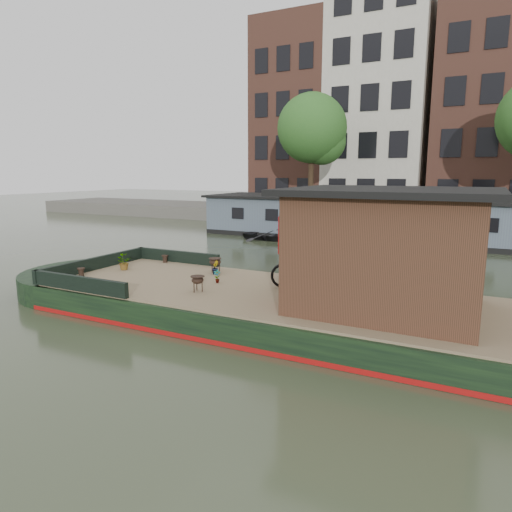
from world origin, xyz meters
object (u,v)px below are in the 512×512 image
at_px(brazier_front, 198,284).
at_px(dinghy, 275,233).
at_px(cabin, 388,248).
at_px(bicycle, 308,269).
at_px(potted_plant_a, 217,276).
at_px(brazier_rear, 215,265).

height_order(brazier_front, dinghy, brazier_front).
bearing_deg(brazier_front, cabin, 9.99).
bearing_deg(bicycle, dinghy, 4.25).
xyz_separation_m(potted_plant_a, dinghy, (-3.57, 11.30, -0.48)).
height_order(potted_plant_a, brazier_front, brazier_front).
distance_m(cabin, brazier_rear, 5.13).
bearing_deg(brazier_front, bicycle, 34.36).
bearing_deg(cabin, dinghy, 124.00).
xyz_separation_m(bicycle, potted_plant_a, (-2.20, -0.54, -0.29)).
height_order(cabin, bicycle, cabin).
distance_m(bicycle, potted_plant_a, 2.28).
distance_m(brazier_front, brazier_rear, 2.08).
relative_size(brazier_front, brazier_rear, 0.93).
height_order(bicycle, potted_plant_a, bicycle).
distance_m(bicycle, brazier_front, 2.62).
bearing_deg(cabin, bicycle, 159.57).
xyz_separation_m(cabin, brazier_front, (-4.13, -0.73, -1.04)).
bearing_deg(bicycle, potted_plant_a, 79.92).
bearing_deg(potted_plant_a, brazier_front, -87.01).
height_order(bicycle, brazier_rear, bicycle).
distance_m(cabin, potted_plant_a, 4.32).
height_order(brazier_rear, dinghy, brazier_rear).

